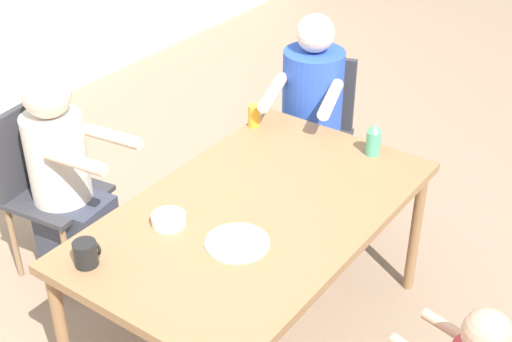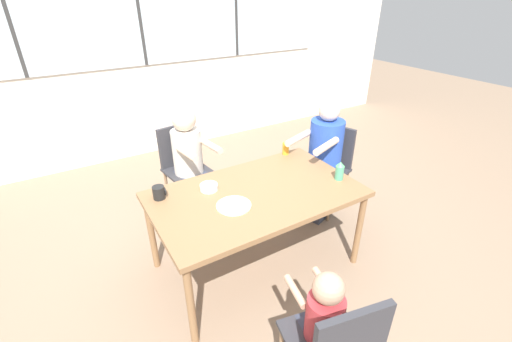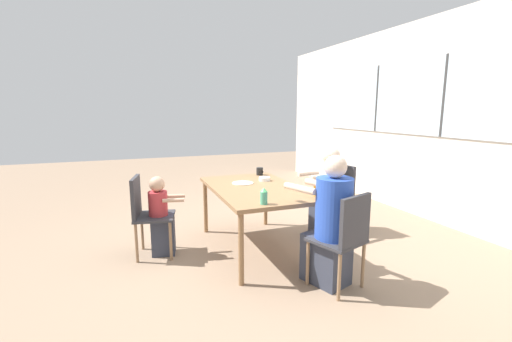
# 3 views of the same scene
# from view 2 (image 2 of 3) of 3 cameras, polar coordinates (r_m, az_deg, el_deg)

# --- Properties ---
(ground_plane) EXTENTS (16.00, 16.00, 0.00)m
(ground_plane) POSITION_cam_2_polar(r_m,az_deg,el_deg) (3.00, 0.00, -15.13)
(ground_plane) COLOR #8C725B
(wall_back_with_windows) EXTENTS (8.40, 0.08, 2.80)m
(wall_back_with_windows) POSITION_cam_2_polar(r_m,az_deg,el_deg) (4.73, -18.33, 19.32)
(wall_back_with_windows) COLOR silver
(wall_back_with_windows) RESTS_ON ground_plane
(dining_table) EXTENTS (1.54, 0.93, 0.71)m
(dining_table) POSITION_cam_2_polar(r_m,az_deg,el_deg) (2.59, 0.00, -4.61)
(dining_table) COLOR olive
(dining_table) RESTS_ON ground_plane
(chair_for_woman_green_shirt) EXTENTS (0.51, 0.51, 0.86)m
(chair_for_woman_green_shirt) POSITION_cam_2_polar(r_m,az_deg,el_deg) (3.54, 12.26, 1.70)
(chair_for_woman_green_shirt) COLOR #333338
(chair_for_woman_green_shirt) RESTS_ON ground_plane
(chair_for_man_blue_shirt) EXTENTS (0.45, 0.45, 0.86)m
(chair_for_man_blue_shirt) POSITION_cam_2_polar(r_m,az_deg,el_deg) (3.54, -12.20, 1.72)
(chair_for_man_blue_shirt) COLOR #333338
(chair_for_man_blue_shirt) RESTS_ON ground_plane
(person_woman_green_shirt) EXTENTS (0.64, 0.49, 1.17)m
(person_woman_green_shirt) POSITION_cam_2_polar(r_m,az_deg,el_deg) (3.40, 10.96, 0.94)
(person_woman_green_shirt) COLOR #333847
(person_woman_green_shirt) RESTS_ON ground_plane
(person_man_blue_shirt) EXTENTS (0.35, 0.55, 1.10)m
(person_man_blue_shirt) POSITION_cam_2_polar(r_m,az_deg,el_deg) (3.41, -10.89, 0.74)
(person_man_blue_shirt) COLOR #333847
(person_man_blue_shirt) RESTS_ON ground_plane
(person_toddler) EXTENTS (0.27, 0.39, 0.86)m
(person_toddler) POSITION_cam_2_polar(r_m,az_deg,el_deg) (2.08, 10.48, -25.23)
(person_toddler) COLOR #333847
(person_toddler) RESTS_ON ground_plane
(coffee_mug) EXTENTS (0.09, 0.09, 0.10)m
(coffee_mug) POSITION_cam_2_polar(r_m,az_deg,el_deg) (2.56, -15.84, -3.46)
(coffee_mug) COLOR black
(coffee_mug) RESTS_ON dining_table
(sippy_cup) EXTENTS (0.07, 0.07, 0.15)m
(sippy_cup) POSITION_cam_2_polar(r_m,az_deg,el_deg) (2.77, 13.78, 0.08)
(sippy_cup) COLOR #4CA57F
(sippy_cup) RESTS_ON dining_table
(juice_glass) EXTENTS (0.06, 0.06, 0.11)m
(juice_glass) POSITION_cam_2_polar(r_m,az_deg,el_deg) (3.13, 4.96, 3.76)
(juice_glass) COLOR gold
(juice_glass) RESTS_ON dining_table
(bowl_white_shallow) EXTENTS (0.13, 0.13, 0.04)m
(bowl_white_shallow) POSITION_cam_2_polar(r_m,az_deg,el_deg) (2.61, -7.85, -2.68)
(bowl_white_shallow) COLOR white
(bowl_white_shallow) RESTS_ON dining_table
(plate_tortillas) EXTENTS (0.25, 0.25, 0.01)m
(plate_tortillas) POSITION_cam_2_polar(r_m,az_deg,el_deg) (2.41, -3.73, -5.77)
(plate_tortillas) COLOR beige
(plate_tortillas) RESTS_ON dining_table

